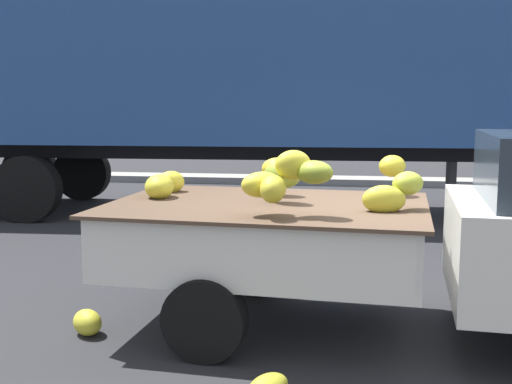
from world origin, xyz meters
name	(u,v)px	position (x,y,z in m)	size (l,w,h in m)	color
ground	(380,323)	(0.00, 0.00, 0.00)	(220.00, 220.00, 0.00)	#28282B
curb_strip	(359,181)	(0.00, 9.58, 0.08)	(80.00, 0.80, 0.16)	gray
pickup_truck	(497,237)	(0.88, -0.35, 0.88)	(4.84, 2.24, 1.70)	silver
semi_trailer	(253,66)	(-1.93, 5.42, 2.54)	(12.08, 2.99, 3.95)	navy
fallen_banana_bunch_near_tailgate	(87,322)	(-2.44, -0.63, 0.11)	(0.31, 0.22, 0.22)	gold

